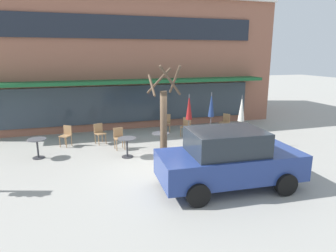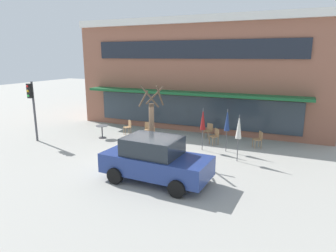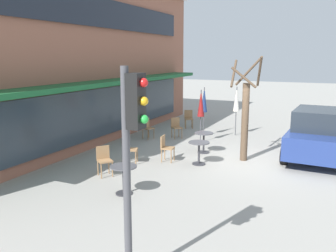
{
  "view_description": "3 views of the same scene",
  "coord_description": "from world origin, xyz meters",
  "px_view_note": "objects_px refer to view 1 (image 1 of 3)",
  "views": [
    {
      "loc": [
        -2.8,
        -9.4,
        3.86
      ],
      "look_at": [
        0.79,
        2.23,
        0.94
      ],
      "focal_mm": 32.0,
      "sensor_mm": 36.0,
      "label": 1
    },
    {
      "loc": [
        6.18,
        -11.82,
        4.78
      ],
      "look_at": [
        -0.28,
        2.96,
        0.99
      ],
      "focal_mm": 32.0,
      "sensor_mm": 36.0,
      "label": 2
    },
    {
      "loc": [
        -11.79,
        -2.32,
        3.53
      ],
      "look_at": [
        -0.14,
        3.1,
        1.0
      ],
      "focal_mm": 38.0,
      "sensor_mm": 36.0,
      "label": 3
    }
  ],
  "objects_px": {
    "cafe_table_near_wall": "(161,139)",
    "cafe_chair_0": "(66,134)",
    "cafe_table_by_tree": "(37,145)",
    "street_tree": "(164,121)",
    "patio_umbrella_corner_open": "(211,105)",
    "cafe_chair_1": "(119,137)",
    "cafe_chair_4": "(166,121)",
    "parked_sedan": "(229,159)",
    "patio_umbrella_cream_folded": "(189,107)",
    "cafe_chair_2": "(225,121)",
    "cafe_chair_3": "(186,125)",
    "cafe_chair_5": "(99,132)",
    "cafe_table_streetside": "(127,144)",
    "patio_umbrella_green_folded": "(242,109)"
  },
  "relations": [
    {
      "from": "cafe_table_near_wall",
      "to": "cafe_table_streetside",
      "type": "height_order",
      "value": "same"
    },
    {
      "from": "cafe_chair_1",
      "to": "cafe_chair_5",
      "type": "bearing_deg",
      "value": 124.94
    },
    {
      "from": "cafe_table_by_tree",
      "to": "patio_umbrella_cream_folded",
      "type": "height_order",
      "value": "patio_umbrella_cream_folded"
    },
    {
      "from": "cafe_chair_4",
      "to": "cafe_chair_3",
      "type": "bearing_deg",
      "value": -58.41
    },
    {
      "from": "cafe_table_near_wall",
      "to": "cafe_chair_0",
      "type": "relative_size",
      "value": 0.85
    },
    {
      "from": "cafe_chair_4",
      "to": "parked_sedan",
      "type": "relative_size",
      "value": 0.21
    },
    {
      "from": "patio_umbrella_green_folded",
      "to": "cafe_chair_0",
      "type": "bearing_deg",
      "value": 163.13
    },
    {
      "from": "cafe_table_near_wall",
      "to": "cafe_chair_4",
      "type": "distance_m",
      "value": 3.21
    },
    {
      "from": "patio_umbrella_green_folded",
      "to": "cafe_chair_1",
      "type": "distance_m",
      "value": 5.29
    },
    {
      "from": "cafe_chair_3",
      "to": "parked_sedan",
      "type": "height_order",
      "value": "parked_sedan"
    },
    {
      "from": "cafe_chair_2",
      "to": "cafe_chair_4",
      "type": "xyz_separation_m",
      "value": [
        -2.94,
        0.77,
        0.0
      ]
    },
    {
      "from": "cafe_chair_0",
      "to": "cafe_chair_5",
      "type": "relative_size",
      "value": 1.0
    },
    {
      "from": "cafe_chair_5",
      "to": "patio_umbrella_green_folded",
      "type": "bearing_deg",
      "value": -20.38
    },
    {
      "from": "cafe_table_by_tree",
      "to": "street_tree",
      "type": "bearing_deg",
      "value": -25.73
    },
    {
      "from": "patio_umbrella_green_folded",
      "to": "patio_umbrella_corner_open",
      "type": "xyz_separation_m",
      "value": [
        -0.81,
        1.24,
        0.0
      ]
    },
    {
      "from": "patio_umbrella_cream_folded",
      "to": "cafe_chair_2",
      "type": "xyz_separation_m",
      "value": [
        2.62,
        1.57,
        -1.1
      ]
    },
    {
      "from": "cafe_chair_5",
      "to": "cafe_chair_4",
      "type": "bearing_deg",
      "value": 18.65
    },
    {
      "from": "cafe_chair_3",
      "to": "parked_sedan",
      "type": "bearing_deg",
      "value": -98.33
    },
    {
      "from": "parked_sedan",
      "to": "cafe_chair_1",
      "type": "bearing_deg",
      "value": 118.59
    },
    {
      "from": "cafe_chair_0",
      "to": "street_tree",
      "type": "xyz_separation_m",
      "value": [
        3.36,
        -3.43,
        1.08
      ]
    },
    {
      "from": "patio_umbrella_corner_open",
      "to": "cafe_chair_0",
      "type": "xyz_separation_m",
      "value": [
        -6.34,
        0.93,
        -1.1
      ]
    },
    {
      "from": "cafe_table_near_wall",
      "to": "cafe_table_by_tree",
      "type": "xyz_separation_m",
      "value": [
        -4.71,
        0.54,
        0.0
      ]
    },
    {
      "from": "cafe_chair_3",
      "to": "cafe_chair_5",
      "type": "xyz_separation_m",
      "value": [
        -4.12,
        -0.08,
        0.0
      ]
    },
    {
      "from": "patio_umbrella_green_folded",
      "to": "street_tree",
      "type": "relative_size",
      "value": 0.62
    },
    {
      "from": "patio_umbrella_green_folded",
      "to": "patio_umbrella_cream_folded",
      "type": "xyz_separation_m",
      "value": [
        -2.0,
        0.97,
        0.0
      ]
    },
    {
      "from": "cafe_table_streetside",
      "to": "cafe_table_by_tree",
      "type": "bearing_deg",
      "value": 165.0
    },
    {
      "from": "patio_umbrella_green_folded",
      "to": "cafe_chair_5",
      "type": "relative_size",
      "value": 2.47
    },
    {
      "from": "cafe_chair_4",
      "to": "cafe_table_by_tree",
      "type": "bearing_deg",
      "value": -157.25
    },
    {
      "from": "patio_umbrella_green_folded",
      "to": "cafe_chair_3",
      "type": "height_order",
      "value": "patio_umbrella_green_folded"
    },
    {
      "from": "patio_umbrella_green_folded",
      "to": "cafe_chair_1",
      "type": "relative_size",
      "value": 2.47
    },
    {
      "from": "cafe_table_by_tree",
      "to": "cafe_table_near_wall",
      "type": "bearing_deg",
      "value": -6.51
    },
    {
      "from": "patio_umbrella_cream_folded",
      "to": "cafe_chair_5",
      "type": "xyz_separation_m",
      "value": [
        -3.77,
        1.17,
        -1.1
      ]
    },
    {
      "from": "patio_umbrella_cream_folded",
      "to": "cafe_chair_2",
      "type": "distance_m",
      "value": 3.25
    },
    {
      "from": "patio_umbrella_corner_open",
      "to": "parked_sedan",
      "type": "distance_m",
      "value": 5.15
    },
    {
      "from": "cafe_chair_3",
      "to": "cafe_chair_4",
      "type": "xyz_separation_m",
      "value": [
        -0.67,
        1.08,
        0.0
      ]
    },
    {
      "from": "cafe_chair_4",
      "to": "parked_sedan",
      "type": "xyz_separation_m",
      "value": [
        -0.18,
        -6.87,
        0.35
      ]
    },
    {
      "from": "street_tree",
      "to": "cafe_table_streetside",
      "type": "bearing_deg",
      "value": 131.96
    },
    {
      "from": "cafe_chair_4",
      "to": "cafe_chair_5",
      "type": "distance_m",
      "value": 3.64
    },
    {
      "from": "parked_sedan",
      "to": "cafe_table_streetside",
      "type": "bearing_deg",
      "value": 124.21
    },
    {
      "from": "cafe_chair_4",
      "to": "parked_sedan",
      "type": "bearing_deg",
      "value": -91.52
    },
    {
      "from": "cafe_chair_3",
      "to": "cafe_chair_2",
      "type": "bearing_deg",
      "value": 7.81
    },
    {
      "from": "patio_umbrella_corner_open",
      "to": "cafe_chair_1",
      "type": "relative_size",
      "value": 2.47
    },
    {
      "from": "cafe_chair_3",
      "to": "cafe_chair_0",
      "type": "bearing_deg",
      "value": -179.43
    },
    {
      "from": "patio_umbrella_cream_folded",
      "to": "cafe_chair_4",
      "type": "bearing_deg",
      "value": 97.7
    },
    {
      "from": "cafe_chair_1",
      "to": "street_tree",
      "type": "height_order",
      "value": "street_tree"
    },
    {
      "from": "cafe_chair_0",
      "to": "parked_sedan",
      "type": "distance_m",
      "value": 7.4
    },
    {
      "from": "cafe_chair_0",
      "to": "cafe_chair_1",
      "type": "height_order",
      "value": "same"
    },
    {
      "from": "patio_umbrella_green_folded",
      "to": "cafe_chair_4",
      "type": "distance_m",
      "value": 4.18
    },
    {
      "from": "patio_umbrella_corner_open",
      "to": "cafe_chair_2",
      "type": "height_order",
      "value": "patio_umbrella_corner_open"
    },
    {
      "from": "cafe_chair_5",
      "to": "street_tree",
      "type": "relative_size",
      "value": 0.25
    }
  ]
}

